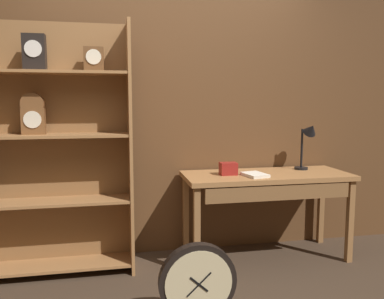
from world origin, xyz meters
The scene contains 7 objects.
back_wood_panel centered at (0.00, 1.34, 1.30)m, with size 4.80×0.05×2.60m, color brown.
bookshelf centered at (-1.15, 1.02, 1.03)m, with size 1.44×0.30×1.99m.
workbench centered at (0.78, 0.96, 0.67)m, with size 1.44×0.58×0.76m.
desk_lamp centered at (1.22, 1.08, 1.05)m, with size 0.18×0.19×0.45m.
toolbox_small centered at (0.44, 0.99, 0.81)m, with size 0.14×0.10×0.10m, color maroon.
open_repair_manual centered at (0.64, 0.88, 0.77)m, with size 0.16×0.22×0.03m, color silver.
round_clock_large centered at (-0.03, 0.06, 0.27)m, with size 0.48×0.11×0.52m.
Camera 1 is at (-0.51, -2.17, 1.38)m, focal length 36.63 mm.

